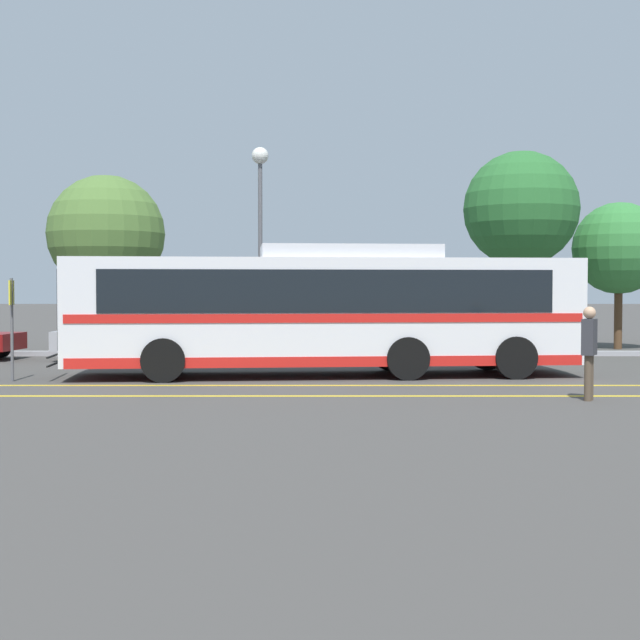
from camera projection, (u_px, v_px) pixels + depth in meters
The scene contains 12 objects.
ground_plane at pixel (366, 375), 21.81m from camera, with size 220.00×220.00×0.00m, color #423F3D.
lane_strip_0 at pixel (320, 385), 19.38m from camera, with size 0.20×32.15×0.01m, color gold.
lane_strip_1 at pixel (321, 396), 17.46m from camera, with size 0.20×32.15×0.01m, color gold.
curb_strip at pixel (319, 353), 28.12m from camera, with size 40.15×0.36×0.15m, color #99999E.
transit_bus at pixel (321, 309), 21.53m from camera, with size 12.61×3.61×3.16m.
parked_car_1 at pixel (127, 337), 26.37m from camera, with size 4.50×1.90×1.34m.
pedestrian_0 at pixel (585, 347), 16.75m from camera, with size 0.39×0.47×1.77m.
bus_stop_sign at pixel (7, 316), 20.21m from camera, with size 0.07×0.40×2.35m.
street_lamp at pixel (256, 200), 28.91m from camera, with size 0.55×0.55×6.71m.
tree_0 at pixel (516, 209), 29.86m from camera, with size 3.86×3.86×6.73m.
tree_1 at pixel (614, 249), 31.23m from camera, with size 3.21×3.21×5.15m.
tree_3 at pixel (102, 234), 29.96m from camera, with size 3.94×3.94×5.95m.
Camera 1 is at (-1.23, -21.75, 2.09)m, focal length 50.00 mm.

